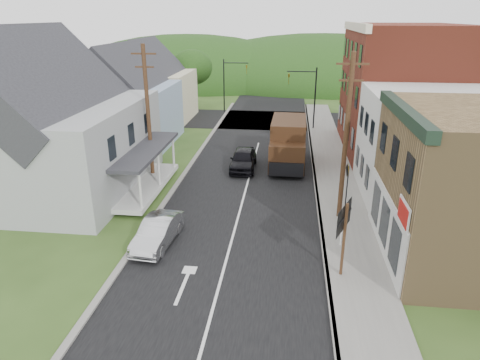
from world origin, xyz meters
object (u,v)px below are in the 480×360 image
(delivery_van, at_px, (288,143))
(warning_sign, at_px, (347,181))
(dark_sedan, at_px, (243,159))
(silver_sedan, at_px, (158,232))
(route_sign_cluster, at_px, (344,229))

(delivery_van, relative_size, warning_sign, 2.14)
(dark_sedan, distance_m, warning_sign, 9.56)
(silver_sedan, relative_size, delivery_van, 0.66)
(route_sign_cluster, xyz_separation_m, warning_sign, (0.89, 6.47, -0.31))
(route_sign_cluster, relative_size, warning_sign, 1.15)
(silver_sedan, bearing_deg, dark_sedan, 80.60)
(silver_sedan, xyz_separation_m, warning_sign, (9.52, 4.67, 1.33))
(dark_sedan, xyz_separation_m, delivery_van, (3.20, 1.16, 0.99))
(silver_sedan, relative_size, warning_sign, 1.40)
(dark_sedan, relative_size, route_sign_cluster, 1.32)
(dark_sedan, relative_size, delivery_van, 0.71)
(warning_sign, bearing_deg, route_sign_cluster, -102.25)
(silver_sedan, distance_m, delivery_van, 14.12)
(delivery_van, bearing_deg, warning_sign, -66.18)
(delivery_van, distance_m, route_sign_cluster, 14.68)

